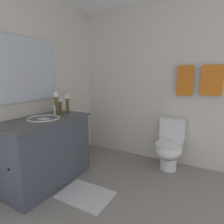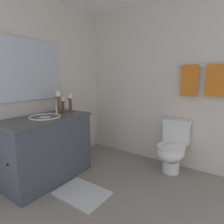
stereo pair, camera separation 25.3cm
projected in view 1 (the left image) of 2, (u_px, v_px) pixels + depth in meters
floor at (134, 204)px, 2.11m from camera, size 2.99×2.56×0.02m
wall_back at (167, 86)px, 2.98m from camera, size 2.99×0.04×2.45m
wall_left at (34, 88)px, 2.59m from camera, size 0.04×2.56×2.45m
vanity_cabinet at (46, 151)px, 2.46m from camera, size 0.58×1.16×0.86m
sink_basin at (44, 122)px, 2.38m from camera, size 0.40×0.40×0.24m
mirror at (25, 70)px, 2.40m from camera, size 0.02×0.99×0.80m
candle_holder_tall at (67, 103)px, 2.75m from camera, size 0.09×0.09×0.27m
candle_holder_short at (60, 105)px, 2.68m from camera, size 0.09×0.09×0.23m
candle_holder_mid at (56, 103)px, 2.58m from camera, size 0.09×0.09×0.32m
toilet at (169, 146)px, 2.83m from camera, size 0.39×0.54×0.75m
towel_bar at (199, 66)px, 2.66m from camera, size 0.70×0.02×0.02m
towel_near_vanity at (185, 81)px, 2.76m from camera, size 0.22×0.03×0.43m
towel_center at (212, 80)px, 2.60m from camera, size 0.28×0.03×0.42m
bath_mat at (86, 195)px, 2.24m from camera, size 0.60×0.44×0.02m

